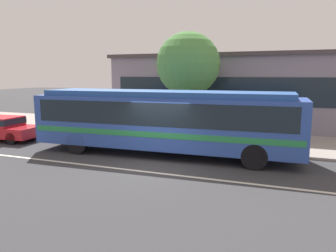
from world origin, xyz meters
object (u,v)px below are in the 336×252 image
(sedan_behind_bus, at_px, (0,127))
(pedestrian_waiting_near_sign, at_px, (242,125))
(bus_stop_sign, at_px, (265,115))
(street_tree_near_stop, at_px, (188,64))
(pedestrian_walking_along_curb, at_px, (136,120))
(transit_bus, at_px, (164,118))

(sedan_behind_bus, relative_size, pedestrian_waiting_near_sign, 2.66)
(bus_stop_sign, relative_size, street_tree_near_stop, 0.44)
(sedan_behind_bus, bearing_deg, street_tree_near_stop, 26.29)
(sedan_behind_bus, bearing_deg, pedestrian_walking_along_curb, 24.99)
(pedestrian_waiting_near_sign, xyz_separation_m, bus_stop_sign, (1.13, -0.78, 0.64))
(transit_bus, distance_m, street_tree_near_stop, 5.21)
(transit_bus, xyz_separation_m, bus_stop_sign, (4.15, 2.08, 0.08))
(bus_stop_sign, height_order, street_tree_near_stop, street_tree_near_stop)
(bus_stop_sign, bearing_deg, pedestrian_walking_along_curb, 171.92)
(sedan_behind_bus, bearing_deg, bus_stop_sign, 8.82)
(transit_bus, bearing_deg, street_tree_near_stop, 94.23)
(transit_bus, distance_m, pedestrian_waiting_near_sign, 4.19)
(pedestrian_walking_along_curb, xyz_separation_m, street_tree_near_stop, (2.62, 1.48, 3.10))
(transit_bus, bearing_deg, bus_stop_sign, 26.66)
(transit_bus, bearing_deg, pedestrian_waiting_near_sign, 43.47)
(bus_stop_sign, bearing_deg, street_tree_near_stop, 150.95)
(pedestrian_waiting_near_sign, height_order, bus_stop_sign, bus_stop_sign)
(pedestrian_walking_along_curb, relative_size, bus_stop_sign, 0.63)
(bus_stop_sign, xyz_separation_m, street_tree_near_stop, (-4.48, 2.49, 2.39))
(pedestrian_waiting_near_sign, height_order, pedestrian_walking_along_curb, pedestrian_waiting_near_sign)
(sedan_behind_bus, xyz_separation_m, street_tree_near_stop, (9.41, 4.65, 3.42))
(transit_bus, xyz_separation_m, pedestrian_waiting_near_sign, (3.02, 2.86, -0.56))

